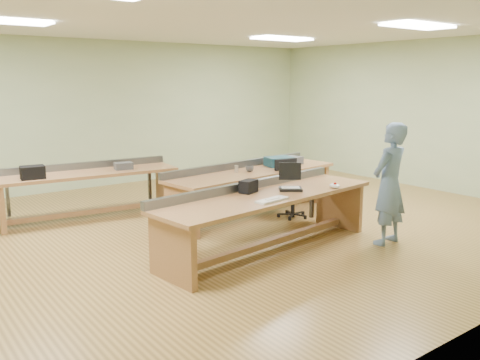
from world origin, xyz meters
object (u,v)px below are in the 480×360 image
at_px(workbench_front, 267,208).
at_px(laptop_base, 290,189).
at_px(task_chair, 291,196).
at_px(drinks_can, 236,169).
at_px(mug, 250,169).
at_px(workbench_mid, 252,182).
at_px(person, 389,184).
at_px(parts_bin_teal, 279,162).
at_px(parts_bin_grey, 288,161).
at_px(workbench_back, 88,183).
at_px(camera_bag, 248,186).

height_order(workbench_front, laptop_base, workbench_front).
height_order(task_chair, drinks_can, task_chair).
relative_size(laptop_base, mug, 2.31).
xyz_separation_m(laptop_base, mug, (0.42, 1.42, 0.03)).
bearing_deg(workbench_mid, workbench_front, -128.73).
bearing_deg(person, drinks_can, -76.28).
bearing_deg(drinks_can, mug, -20.42).
xyz_separation_m(parts_bin_teal, parts_bin_grey, (0.23, 0.03, -0.01)).
bearing_deg(workbench_back, person, -47.83).
height_order(laptop_base, drinks_can, drinks_can).
relative_size(parts_bin_grey, drinks_can, 4.25).
height_order(workbench_front, workbench_back, same).
xyz_separation_m(workbench_back, mug, (2.09, -1.57, 0.25)).
xyz_separation_m(camera_bag, parts_bin_grey, (1.93, 1.36, -0.02)).
bearing_deg(workbench_mid, person, -82.59).
distance_m(workbench_mid, parts_bin_grey, 0.91).
bearing_deg(laptop_base, parts_bin_teal, 90.32).
height_order(mug, drinks_can, drinks_can).
xyz_separation_m(workbench_mid, person, (0.57, -2.25, 0.26)).
xyz_separation_m(workbench_front, workbench_mid, (0.92, 1.47, -0.00)).
relative_size(parts_bin_teal, mug, 3.43).
relative_size(person, parts_bin_teal, 3.73).
bearing_deg(laptop_base, drinks_can, 119.07).
bearing_deg(camera_bag, mug, 31.02).
xyz_separation_m(workbench_front, camera_bag, (-0.14, 0.20, 0.27)).
xyz_separation_m(workbench_mid, drinks_can, (-0.31, 0.01, 0.24)).
distance_m(workbench_front, camera_bag, 0.36).
bearing_deg(workbench_front, workbench_back, 106.18).
height_order(laptop_base, mug, mug).
relative_size(workbench_back, mug, 22.39).
bearing_deg(task_chair, person, -81.79).
distance_m(workbench_mid, camera_bag, 1.68).
xyz_separation_m(person, laptop_base, (-1.09, 0.76, -0.06)).
distance_m(person, laptop_base, 1.33).
distance_m(workbench_back, person, 4.66).
bearing_deg(workbench_mid, drinks_can, 170.70).
bearing_deg(workbench_back, camera_bag, -62.00).
xyz_separation_m(workbench_front, person, (1.49, -0.78, 0.26)).
relative_size(parts_bin_grey, mug, 3.68).
distance_m(workbench_front, task_chair, 1.73).
distance_m(workbench_mid, parts_bin_teal, 0.69).
relative_size(person, task_chair, 1.77).
bearing_deg(drinks_can, laptop_base, -97.93).
distance_m(mug, drinks_can, 0.22).
relative_size(mug, drinks_can, 1.15).
xyz_separation_m(workbench_back, drinks_can, (1.88, -1.49, 0.25)).
xyz_separation_m(task_chair, drinks_can, (-0.77, 0.46, 0.46)).
xyz_separation_m(workbench_back, camera_bag, (1.13, -2.77, 0.28)).
height_order(task_chair, parts_bin_teal, task_chair).
relative_size(workbench_back, person, 1.75).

